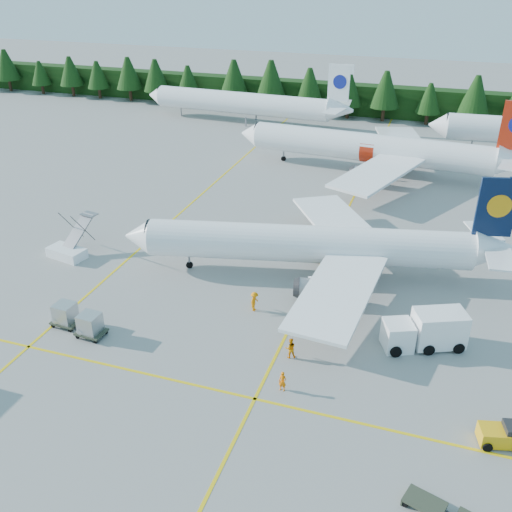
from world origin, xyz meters
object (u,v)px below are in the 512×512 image
(airliner_navy, at_px, (301,244))
(airstairs, at_px, (69,249))
(service_truck, at_px, (424,330))
(airliner_red, at_px, (365,148))
(baggage_tug, at_px, (502,435))

(airliner_navy, xyz_separation_m, airstairs, (-24.80, -4.32, -2.51))
(airliner_navy, height_order, service_truck, airliner_navy)
(airliner_navy, relative_size, airliner_red, 0.89)
(service_truck, distance_m, baggage_tug, 11.10)
(airliner_navy, relative_size, baggage_tug, 11.97)
(airliner_red, height_order, airstairs, airliner_red)
(airstairs, height_order, baggage_tug, airstairs)
(service_truck, bearing_deg, baggage_tug, -82.40)
(airstairs, relative_size, baggage_tug, 1.95)
(airliner_red, bearing_deg, airstairs, -120.22)
(service_truck, relative_size, baggage_tug, 2.26)
(service_truck, height_order, baggage_tug, service_truck)
(airliner_red, distance_m, baggage_tug, 54.81)
(baggage_tug, bearing_deg, service_truck, 107.48)
(airliner_red, height_order, baggage_tug, airliner_red)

